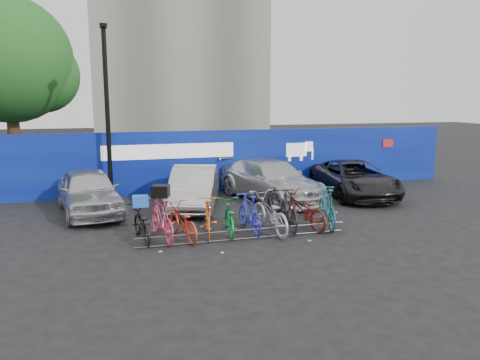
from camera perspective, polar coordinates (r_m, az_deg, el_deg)
name	(u,v)px	position (r m, az deg, el deg)	size (l,w,h in m)	color
ground	(238,234)	(12.74, -0.22, -6.60)	(100.00, 100.00, 0.00)	black
hoarding	(195,162)	(18.22, -5.46, 2.24)	(22.00, 0.18, 2.40)	#0A108E
tree	(14,63)	(22.10, -25.81, 12.70)	(5.40, 5.20, 7.80)	#382314
lamppost	(107,109)	(17.14, -15.89, 8.37)	(0.25, 0.50, 6.11)	black
bike_rack	(245,234)	(12.15, 0.57, -6.63)	(5.60, 0.03, 0.30)	#595B60
car_0	(89,191)	(15.58, -17.96, -1.32)	(1.70, 4.22, 1.44)	#BAB9BF
car_1	(194,187)	(15.75, -5.63, -0.89)	(1.44, 4.14, 1.37)	#B3B2B7
car_2	(271,180)	(16.91, 3.77, 0.00)	(2.01, 4.94, 1.43)	#B8B9BD
car_3	(354,179)	(18.03, 13.77, 0.16)	(2.18, 4.73, 1.31)	black
bike_0	(141,224)	(12.28, -11.94, -5.24)	(0.60, 1.73, 0.91)	black
bike_1	(162,219)	(12.23, -9.54, -4.69)	(0.53, 1.89, 1.14)	#E14770
bike_2	(182,222)	(12.27, -7.08, -5.05)	(0.62, 1.79, 0.94)	red
bike_3	(208,217)	(12.47, -3.92, -4.53)	(0.48, 1.72, 1.03)	orange
bike_4	(229,217)	(12.64, -1.32, -4.56)	(0.61, 1.76, 0.92)	#137B39
bike_5	(249,213)	(12.79, 1.16, -4.05)	(0.50, 1.78, 1.07)	#2B35C6
bike_6	(270,213)	(12.77, 3.63, -4.05)	(0.72, 2.07, 1.09)	#A5A6AC
bike_7	(289,209)	(13.14, 5.95, -3.60)	(0.53, 1.88, 1.13)	#232326
bike_8	(303,210)	(13.35, 7.68, -3.63)	(0.68, 1.96, 1.03)	maroon
bike_9	(327,207)	(13.50, 10.57, -3.27)	(0.55, 1.94, 1.16)	#206671
cargo_crate	(140,201)	(12.14, -12.04, -2.53)	(0.39, 0.30, 0.28)	blue
cargo_topcase	(161,191)	(12.07, -9.64, -1.36)	(0.42, 0.38, 0.31)	black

